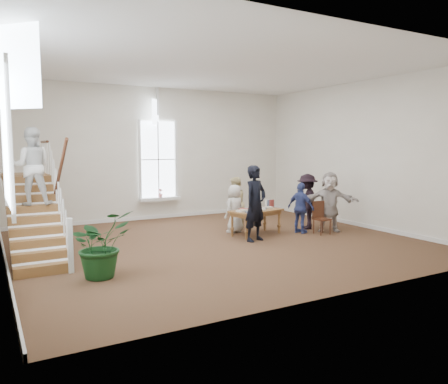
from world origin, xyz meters
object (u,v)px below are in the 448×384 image
police_officer (255,203)px  woman_cluster_a (301,208)px  elderly_woman (235,209)px  side_chair (320,216)px  library_table (256,213)px  person_yellow (235,203)px  woman_cluster_c (329,202)px  woman_cluster_b (307,201)px  floor_plant (100,244)px

police_officer → woman_cluster_a: 1.76m
elderly_woman → side_chair: bearing=126.9°
library_table → person_yellow: person_yellow is taller
woman_cluster_a → woman_cluster_c: bearing=-120.4°
elderly_woman → side_chair: size_ratio=1.49×
woman_cluster_c → person_yellow: bearing=177.6°
woman_cluster_b → floor_plant: 6.96m
woman_cluster_c → floor_plant: 7.10m
elderly_woman → person_yellow: size_ratio=0.89×
woman_cluster_a → police_officer: bearing=80.2°
person_yellow → woman_cluster_c: (2.22, -1.71, 0.09)m
floor_plant → woman_cluster_c: bearing=10.8°
elderly_woman → floor_plant: 5.12m
woman_cluster_c → side_chair: size_ratio=1.88×
floor_plant → police_officer: bearing=16.4°
person_yellow → woman_cluster_a: size_ratio=1.08×
woman_cluster_b → woman_cluster_c: size_ratio=0.95×
elderly_woman → woman_cluster_a: (1.62, -1.01, 0.03)m
library_table → elderly_woman: elderly_woman is taller
floor_plant → side_chair: floor_plant is taller
floor_plant → woman_cluster_b: bearing=16.5°
police_officer → library_table: bearing=37.8°
woman_cluster_b → woman_cluster_c: woman_cluster_c is taller
police_officer → woman_cluster_b: (2.32, 0.69, -0.17)m
library_table → floor_plant: (-4.78, -1.93, 0.00)m
woman_cluster_a → floor_plant: bearing=86.3°
side_chair → library_table: bearing=159.5°
woman_cluster_c → side_chair: woman_cluster_c is taller
library_table → woman_cluster_b: bearing=-11.6°
floor_plant → side_chair: 6.63m
woman_cluster_c → woman_cluster_b: bearing=149.9°
police_officer → side_chair: size_ratio=2.15×
library_table → floor_plant: floor_plant is taller
woman_cluster_a → woman_cluster_b: (0.60, 0.45, 0.10)m
woman_cluster_b → woman_cluster_c: 0.72m
side_chair → woman_cluster_c: bearing=19.1°
elderly_woman → woman_cluster_a: bearing=128.1°
floor_plant → side_chair: bearing=10.4°
police_officer → woman_cluster_a: bearing=-10.6°
person_yellow → police_officer: bearing=38.0°
police_officer → person_yellow: 1.81m
person_yellow → floor_plant: 5.64m
library_table → elderly_woman: bearing=105.3°
library_table → floor_plant: size_ratio=1.30×
police_officer → woman_cluster_b: size_ratio=1.20×
elderly_woman → woman_cluster_a: size_ratio=0.95×
library_table → police_officer: size_ratio=0.83×
library_table → floor_plant: 5.15m
library_table → woman_cluster_a: woman_cluster_a is taller
person_yellow → elderly_woman: bearing=19.9°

